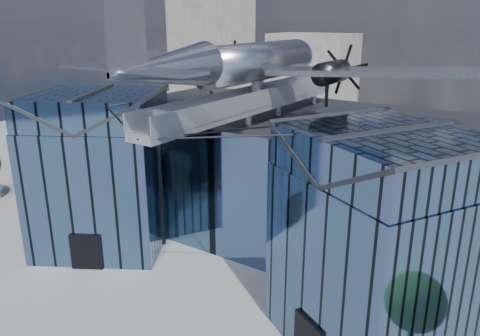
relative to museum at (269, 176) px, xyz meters
The scene contains 4 objects.
ground_plane 8.03m from the museum, 90.00° to the right, with size 120.00×120.00×0.00m, color gray.
museum is the anchor object (origin of this frame).
bg_towers 44.92m from the museum, 88.14° to the left, with size 77.00×24.50×26.00m.
tree_side_w 29.65m from the museum, behind, with size 4.48×4.48×5.80m.
Camera 1 is at (16.54, -22.63, 16.84)m, focal length 35.00 mm.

